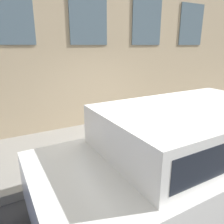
# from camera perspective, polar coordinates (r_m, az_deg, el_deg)

# --- Properties ---
(ground_plane) EXTENTS (80.00, 80.00, 0.00)m
(ground_plane) POSITION_cam_1_polar(r_m,az_deg,el_deg) (5.01, 6.81, -13.25)
(ground_plane) COLOR #38383A
(sidewalk) EXTENTS (2.51, 60.00, 0.17)m
(sidewalk) POSITION_cam_1_polar(r_m,az_deg,el_deg) (5.91, -0.36, -7.27)
(sidewalk) COLOR gray
(sidewalk) RESTS_ON ground_plane
(fire_hydrant) EXTENTS (0.37, 0.47, 0.88)m
(fire_hydrant) POSITION_cam_1_polar(r_m,az_deg,el_deg) (4.91, 3.06, -5.72)
(fire_hydrant) COLOR gray
(fire_hydrant) RESTS_ON sidewalk
(person) EXTENTS (0.26, 0.17, 1.06)m
(person) POSITION_cam_1_polar(r_m,az_deg,el_deg) (4.69, -3.20, -4.44)
(person) COLOR #726651
(person) RESTS_ON sidewalk
(parked_truck_white_near) EXTENTS (2.04, 4.71, 1.64)m
(parked_truck_white_near) POSITION_cam_1_polar(r_m,az_deg,el_deg) (3.73, 19.27, -9.04)
(parked_truck_white_near) COLOR black
(parked_truck_white_near) RESTS_ON ground_plane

